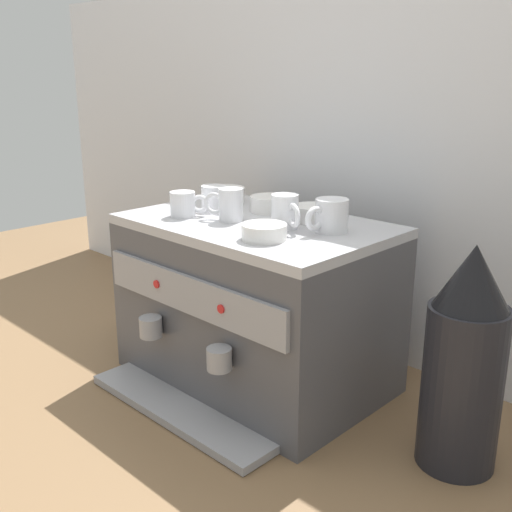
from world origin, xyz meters
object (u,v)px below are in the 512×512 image
Objects in this scene: espresso_machine at (255,303)px; ceramic_bowl_2 at (224,195)px; ceramic_bowl_0 at (264,232)px; coffee_grinder at (464,363)px; ceramic_cup_3 at (229,205)px; ceramic_cup_1 at (330,216)px; ceramic_cup_2 at (286,212)px; ceramic_bowl_3 at (270,204)px; milk_pitcher at (141,309)px; ceramic_cup_4 at (184,204)px; ceramic_bowl_1 at (312,214)px; ceramic_cup_0 at (215,198)px.

espresso_machine is 0.34m from ceramic_bowl_2.
ceramic_bowl_0 is at bearing -38.73° from espresso_machine.
ceramic_cup_3 is at bearing -173.45° from coffee_grinder.
ceramic_cup_3 is at bearing -161.22° from ceramic_cup_1.
ceramic_bowl_3 is (-0.15, 0.11, -0.02)m from ceramic_cup_2.
ceramic_cup_1 reaches higher than milk_pitcher.
espresso_machine is 0.26m from ceramic_bowl_3.
ceramic_cup_3 is 0.80× the size of milk_pitcher.
milk_pitcher is at bearing -178.98° from ceramic_cup_2.
ceramic_bowl_2 is (-0.06, 0.19, -0.01)m from ceramic_cup_4.
ceramic_cup_2 reaches higher than ceramic_bowl_0.
ceramic_cup_2 is at bearing -153.00° from ceramic_cup_1.
espresso_machine is 6.51× the size of ceramic_bowl_0.
ceramic_cup_2 is 0.16m from ceramic_cup_3.
ceramic_cup_4 reaches higher than ceramic_bowl_2.
ceramic_cup_3 reaches higher than ceramic_bowl_2.
milk_pitcher is at bearing 176.68° from ceramic_cup_3.
ceramic_bowl_3 reaches higher than espresso_machine.
ceramic_cup_3 reaches higher than ceramic_cup_1.
milk_pitcher is at bearing 171.47° from ceramic_bowl_0.
ceramic_cup_1 reaches higher than ceramic_bowl_3.
coffee_grinder is at bearing 4.20° from ceramic_cup_2.
ceramic_cup_4 is at bearing -157.75° from ceramic_cup_3.
ceramic_cup_4 reaches higher than espresso_machine.
ceramic_cup_3 is 0.20m from ceramic_bowl_0.
coffee_grinder is 3.87× the size of milk_pitcher.
ceramic_cup_2 is 0.10m from ceramic_bowl_1.
ceramic_cup_4 is 0.84× the size of ceramic_bowl_0.
ceramic_bowl_1 is (-0.00, 0.10, -0.02)m from ceramic_cup_2.
ceramic_cup_2 reaches higher than milk_pitcher.
ceramic_cup_3 is (-0.15, -0.04, -0.00)m from ceramic_cup_2.
ceramic_cup_1 is 0.11m from ceramic_bowl_1.
ceramic_cup_3 is 0.85× the size of ceramic_bowl_2.
ceramic_cup_2 is (0.27, -0.03, 0.01)m from ceramic_cup_0.
ceramic_cup_3 is 0.21m from ceramic_bowl_1.
ceramic_cup_4 is (-0.16, -0.09, 0.25)m from espresso_machine.
espresso_machine is 6.63× the size of ceramic_bowl_1.
ceramic_bowl_0 is (0.13, -0.11, 0.23)m from espresso_machine.
ceramic_cup_2 reaches higher than espresso_machine.
ceramic_bowl_2 is at bearing 149.19° from ceramic_bowl_0.
ceramic_cup_2 is at bearing -18.31° from ceramic_bowl_2.
ceramic_cup_3 is (0.12, -0.06, 0.01)m from ceramic_cup_0.
ceramic_bowl_1 is 0.15m from ceramic_bowl_3.
ceramic_bowl_3 reaches higher than milk_pitcher.
ceramic_cup_4 is 0.23m from ceramic_bowl_3.
coffee_grinder reaches higher than milk_pitcher.
ceramic_bowl_0 is at bearing -80.67° from ceramic_bowl_1.
ceramic_bowl_0 is at bearing -112.61° from ceramic_cup_1.
ceramic_bowl_0 is 0.88× the size of ceramic_bowl_2.
milk_pitcher is (-0.60, -0.01, -0.41)m from ceramic_cup_2.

